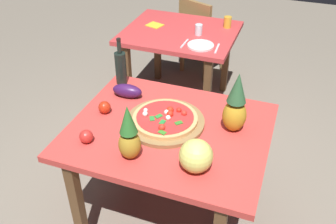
{
  "coord_description": "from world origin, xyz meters",
  "views": [
    {
      "loc": [
        0.58,
        -1.62,
        2.09
      ],
      "look_at": [
        -0.04,
        0.09,
        0.81
      ],
      "focal_mm": 39.72,
      "sensor_mm": 36.0,
      "label": 1
    }
  ],
  "objects": [
    {
      "name": "display_table",
      "position": [
        0.0,
        0.0,
        0.67
      ],
      "size": [
        1.15,
        0.94,
        0.76
      ],
      "color": "brown",
      "rests_on": "ground_plane"
    },
    {
      "name": "melon",
      "position": [
        0.24,
        -0.27,
        0.85
      ],
      "size": [
        0.17,
        0.17,
        0.17
      ],
      "primitive_type": "sphere",
      "color": "#DDE16B",
      "rests_on": "display_table"
    },
    {
      "name": "ground_plane",
      "position": [
        0.0,
        0.0,
        0.0
      ],
      "size": [
        10.0,
        10.0,
        0.0
      ],
      "primitive_type": "plane",
      "color": "gray"
    },
    {
      "name": "dining_chair",
      "position": [
        -0.38,
        2.04,
        0.48
      ],
      "size": [
        0.52,
        0.52,
        0.85
      ],
      "rotation": [
        0.0,
        0.0,
        2.75
      ],
      "color": "olive",
      "rests_on": "ground_plane"
    },
    {
      "name": "napkin_folded",
      "position": [
        -0.66,
        1.42,
        0.76
      ],
      "size": [
        0.17,
        0.15,
        0.01
      ],
      "primitive_type": "cube",
      "rotation": [
        0.0,
        0.0,
        -0.29
      ],
      "color": "yellow",
      "rests_on": "background_table"
    },
    {
      "name": "knife_utensil",
      "position": [
        0.01,
        1.13,
        0.76
      ],
      "size": [
        0.03,
        0.18,
        0.01
      ],
      "primitive_type": "cube",
      "rotation": [
        0.0,
        0.0,
        0.06
      ],
      "color": "silver",
      "rests_on": "background_table"
    },
    {
      "name": "pineapple_right",
      "position": [
        -0.11,
        -0.3,
        0.91
      ],
      "size": [
        0.12,
        0.12,
        0.32
      ],
      "color": "#AF8627",
      "rests_on": "display_table"
    },
    {
      "name": "background_table",
      "position": [
        -0.39,
        1.38,
        0.65
      ],
      "size": [
        1.0,
        0.84,
        0.76
      ],
      "color": "brown",
      "rests_on": "ground_plane"
    },
    {
      "name": "drinking_glass_water",
      "position": [
        -0.22,
        1.36,
        0.81
      ],
      "size": [
        0.06,
        0.06,
        0.09
      ],
      "primitive_type": "cylinder",
      "color": "silver",
      "rests_on": "background_table"
    },
    {
      "name": "fork_utensil",
      "position": [
        -0.27,
        1.13,
        0.76
      ],
      "size": [
        0.02,
        0.18,
        0.01
      ],
      "primitive_type": "cube",
      "rotation": [
        0.0,
        0.0,
        -0.03
      ],
      "color": "silver",
      "rests_on": "background_table"
    },
    {
      "name": "tomato_beside_pepper",
      "position": [
        -0.39,
        -0.27,
        0.8
      ],
      "size": [
        0.08,
        0.08,
        0.08
      ],
      "primitive_type": "sphere",
      "color": "red",
      "rests_on": "display_table"
    },
    {
      "name": "tomato_at_corner",
      "position": [
        -0.43,
        0.01,
        0.8
      ],
      "size": [
        0.08,
        0.08,
        0.08
      ],
      "primitive_type": "sphere",
      "color": "red",
      "rests_on": "display_table"
    },
    {
      "name": "dinner_plate",
      "position": [
        -0.13,
        1.13,
        0.77
      ],
      "size": [
        0.22,
        0.22,
        0.02
      ],
      "primitive_type": "cylinder",
      "color": "white",
      "rests_on": "background_table"
    },
    {
      "name": "pineapple_left",
      "position": [
        0.35,
        0.12,
        0.93
      ],
      "size": [
        0.14,
        0.14,
        0.37
      ],
      "color": "gold",
      "rests_on": "display_table"
    },
    {
      "name": "pizza_board",
      "position": [
        -0.04,
        0.04,
        0.77
      ],
      "size": [
        0.47,
        0.47,
        0.02
      ],
      "primitive_type": "cylinder",
      "color": "olive",
      "rests_on": "display_table"
    },
    {
      "name": "bell_pepper",
      "position": [
        0.33,
        0.33,
        0.81
      ],
      "size": [
        0.1,
        0.1,
        0.11
      ],
      "primitive_type": "ellipsoid",
      "color": "yellow",
      "rests_on": "display_table"
    },
    {
      "name": "drinking_glass_juice",
      "position": [
        -0.01,
        1.61,
        0.81
      ],
      "size": [
        0.07,
        0.07,
        0.1
      ],
      "primitive_type": "cylinder",
      "color": "gold",
      "rests_on": "background_table"
    },
    {
      "name": "pizza",
      "position": [
        -0.04,
        0.04,
        0.8
      ],
      "size": [
        0.39,
        0.39,
        0.06
      ],
      "color": "tan",
      "rests_on": "pizza_board"
    },
    {
      "name": "eggplant",
      "position": [
        -0.37,
        0.23,
        0.81
      ],
      "size": [
        0.21,
        0.1,
        0.09
      ],
      "primitive_type": "ellipsoid",
      "rotation": [
        0.0,
        0.0,
        0.07
      ],
      "color": "#3B184C",
      "rests_on": "display_table"
    },
    {
      "name": "wine_bottle",
      "position": [
        -0.49,
        0.38,
        0.88
      ],
      "size": [
        0.08,
        0.08,
        0.33
      ],
      "color": "black",
      "rests_on": "display_table"
    }
  ]
}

